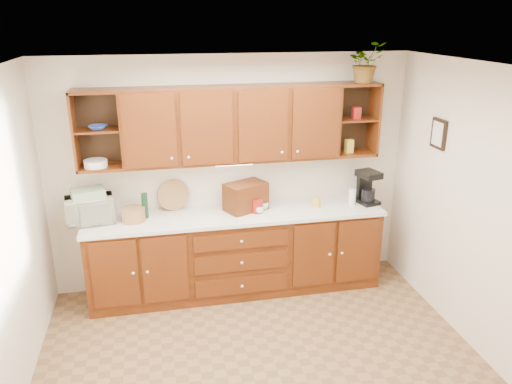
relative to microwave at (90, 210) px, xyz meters
name	(u,v)px	position (x,y,z in m)	size (l,w,h in m)	color
floor	(265,372)	(1.52, -1.51, -1.07)	(4.00, 4.00, 0.00)	brown
ceiling	(267,70)	(1.52, -1.51, 1.53)	(4.00, 4.00, 0.00)	white
back_wall	(231,173)	(1.52, 0.24, 0.23)	(4.00, 4.00, 0.00)	beige
right_wall	(489,218)	(3.52, -1.51, 0.23)	(3.50, 3.50, 0.00)	beige
base_cabinets	(237,253)	(1.52, -0.06, -0.62)	(3.20, 0.60, 0.90)	#3A1A06
countertop	(236,215)	(1.52, -0.07, -0.15)	(3.24, 0.64, 0.04)	white
upper_cabinets	(234,124)	(1.53, 0.08, 0.82)	(3.20, 0.33, 0.80)	#3A1A06
undercabinet_light	(234,164)	(1.52, 0.02, 0.40)	(0.40, 0.05, 0.03)	white
framed_picture	(439,134)	(3.50, -0.61, 0.78)	(0.03, 0.24, 0.30)	black
wicker_basket	(133,215)	(0.43, -0.06, -0.06)	(0.25, 0.25, 0.14)	#9E6E42
microwave	(90,210)	(0.00, 0.00, 0.00)	(0.48, 0.32, 0.26)	beige
towel_stack	(88,194)	(0.00, 0.00, 0.18)	(0.32, 0.24, 0.10)	#C9CE61
wine_bottle	(145,206)	(0.56, 0.00, 0.00)	(0.06, 0.06, 0.27)	black
woven_tray	(174,209)	(0.86, 0.18, -0.12)	(0.34, 0.34, 0.02)	#9E6E42
bread_box	(246,197)	(1.64, 0.01, 0.02)	(0.44, 0.28, 0.31)	#3A1A06
mug_tree	(258,207)	(1.77, -0.04, -0.09)	(0.27, 0.26, 0.28)	#3A1A06
canister_red	(257,206)	(1.75, -0.10, -0.06)	(0.11, 0.11, 0.15)	maroon
canister_white	(352,197)	(2.85, -0.08, -0.04)	(0.08, 0.08, 0.18)	white
canister_yellow	(316,202)	(2.44, -0.06, -0.08)	(0.09, 0.09, 0.10)	gold
coffee_maker	(367,187)	(3.04, -0.04, 0.05)	(0.26, 0.31, 0.38)	black
bowl_stack	(98,127)	(0.16, 0.05, 0.85)	(0.18, 0.18, 0.04)	#2A429A
plate_stack	(96,163)	(0.10, 0.04, 0.48)	(0.24, 0.24, 0.07)	white
pantry_box_yellow	(349,146)	(2.82, 0.04, 0.52)	(0.08, 0.07, 0.15)	gold
pantry_box_red	(356,113)	(2.88, 0.04, 0.89)	(0.09, 0.08, 0.13)	maroon
potted_plant	(366,62)	(2.94, 0.01, 1.43)	(0.38, 0.33, 0.43)	#999999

